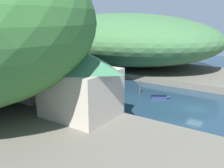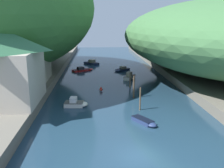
{
  "view_description": "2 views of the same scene",
  "coord_description": "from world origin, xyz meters",
  "px_view_note": "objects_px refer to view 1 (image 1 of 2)",
  "views": [
    {
      "loc": [
        -40.84,
        -10.33,
        15.19
      ],
      "look_at": [
        -2.75,
        15.23,
        2.73
      ],
      "focal_mm": 40.0,
      "sensor_mm": 36.0,
      "label": 1
    },
    {
      "loc": [
        -3.63,
        -19.91,
        11.83
      ],
      "look_at": [
        -1.16,
        16.32,
        2.59
      ],
      "focal_mm": 40.0,
      "sensor_mm": 36.0,
      "label": 2
    }
  ],
  "objects_px": {
    "boat_near_quay": "(74,78)",
    "boat_yellow_tender": "(161,97)",
    "boat_small_dinghy": "(106,102)",
    "boat_navy_launch": "(48,75)",
    "waterfront_building": "(81,82)",
    "channel_buoy_near": "(86,91)",
    "person_on_quay": "(55,96)",
    "boathouse_shed": "(27,82)",
    "right_bank_cottage": "(80,57)",
    "boat_mid_channel": "(15,82)"
  },
  "relations": [
    {
      "from": "waterfront_building",
      "to": "boat_navy_launch",
      "type": "xyz_separation_m",
      "value": [
        17.96,
        27.05,
        -6.02
      ]
    },
    {
      "from": "boat_mid_channel",
      "to": "boat_small_dinghy",
      "type": "bearing_deg",
      "value": -28.03
    },
    {
      "from": "boat_near_quay",
      "to": "channel_buoy_near",
      "type": "bearing_deg",
      "value": -96.06
    },
    {
      "from": "right_bank_cottage",
      "to": "channel_buoy_near",
      "type": "height_order",
      "value": "right_bank_cottage"
    },
    {
      "from": "boathouse_shed",
      "to": "person_on_quay",
      "type": "bearing_deg",
      "value": -77.8
    },
    {
      "from": "person_on_quay",
      "to": "boat_near_quay",
      "type": "bearing_deg",
      "value": -42.07
    },
    {
      "from": "boat_navy_launch",
      "to": "channel_buoy_near",
      "type": "relative_size",
      "value": 5.24
    },
    {
      "from": "waterfront_building",
      "to": "person_on_quay",
      "type": "height_order",
      "value": "waterfront_building"
    },
    {
      "from": "boat_small_dinghy",
      "to": "boat_navy_launch",
      "type": "height_order",
      "value": "boat_small_dinghy"
    },
    {
      "from": "waterfront_building",
      "to": "boat_mid_channel",
      "type": "bearing_deg",
      "value": 72.78
    },
    {
      "from": "boat_yellow_tender",
      "to": "channel_buoy_near",
      "type": "relative_size",
      "value": 4.43
    },
    {
      "from": "boathouse_shed",
      "to": "channel_buoy_near",
      "type": "distance_m",
      "value": 12.96
    },
    {
      "from": "boathouse_shed",
      "to": "boat_navy_launch",
      "type": "relative_size",
      "value": 1.85
    },
    {
      "from": "boat_yellow_tender",
      "to": "boat_small_dinghy",
      "type": "bearing_deg",
      "value": -71.24
    },
    {
      "from": "boat_near_quay",
      "to": "waterfront_building",
      "type": "bearing_deg",
      "value": -106.59
    },
    {
      "from": "waterfront_building",
      "to": "channel_buoy_near",
      "type": "height_order",
      "value": "waterfront_building"
    },
    {
      "from": "right_bank_cottage",
      "to": "person_on_quay",
      "type": "xyz_separation_m",
      "value": [
        -28.01,
        -18.64,
        -1.12
      ]
    },
    {
      "from": "waterfront_building",
      "to": "channel_buoy_near",
      "type": "distance_m",
      "value": 16.85
    },
    {
      "from": "boat_near_quay",
      "to": "boat_yellow_tender",
      "type": "height_order",
      "value": "boat_near_quay"
    },
    {
      "from": "boat_navy_launch",
      "to": "person_on_quay",
      "type": "distance_m",
      "value": 25.69
    },
    {
      "from": "boat_yellow_tender",
      "to": "channel_buoy_near",
      "type": "bearing_deg",
      "value": -104.07
    },
    {
      "from": "boat_small_dinghy",
      "to": "right_bank_cottage",
      "type": "bearing_deg",
      "value": 144.35
    },
    {
      "from": "boat_mid_channel",
      "to": "channel_buoy_near",
      "type": "bearing_deg",
      "value": -16.32
    },
    {
      "from": "boat_small_dinghy",
      "to": "channel_buoy_near",
      "type": "relative_size",
      "value": 4.17
    },
    {
      "from": "waterfront_building",
      "to": "boat_mid_channel",
      "type": "height_order",
      "value": "waterfront_building"
    },
    {
      "from": "right_bank_cottage",
      "to": "boat_small_dinghy",
      "type": "bearing_deg",
      "value": -131.05
    },
    {
      "from": "boat_yellow_tender",
      "to": "channel_buoy_near",
      "type": "xyz_separation_m",
      "value": [
        -4.85,
        14.55,
        0.06
      ]
    },
    {
      "from": "boathouse_shed",
      "to": "boat_navy_launch",
      "type": "bearing_deg",
      "value": 39.79
    },
    {
      "from": "waterfront_building",
      "to": "channel_buoy_near",
      "type": "bearing_deg",
      "value": 37.28
    },
    {
      "from": "boat_small_dinghy",
      "to": "channel_buoy_near",
      "type": "xyz_separation_m",
      "value": [
        3.71,
        7.69,
        -0.09
      ]
    },
    {
      "from": "boat_yellow_tender",
      "to": "boat_navy_launch",
      "type": "height_order",
      "value": "boat_navy_launch"
    },
    {
      "from": "boat_near_quay",
      "to": "person_on_quay",
      "type": "bearing_deg",
      "value": -117.54
    },
    {
      "from": "boat_small_dinghy",
      "to": "person_on_quay",
      "type": "distance_m",
      "value": 9.13
    },
    {
      "from": "waterfront_building",
      "to": "channel_buoy_near",
      "type": "relative_size",
      "value": 12.4
    },
    {
      "from": "right_bank_cottage",
      "to": "boat_near_quay",
      "type": "height_order",
      "value": "right_bank_cottage"
    },
    {
      "from": "boat_near_quay",
      "to": "boat_yellow_tender",
      "type": "distance_m",
      "value": 23.82
    },
    {
      "from": "boathouse_shed",
      "to": "channel_buoy_near",
      "type": "relative_size",
      "value": 9.7
    },
    {
      "from": "waterfront_building",
      "to": "boat_mid_channel",
      "type": "relative_size",
      "value": 1.87
    },
    {
      "from": "waterfront_building",
      "to": "boat_small_dinghy",
      "type": "relative_size",
      "value": 2.98
    },
    {
      "from": "right_bank_cottage",
      "to": "person_on_quay",
      "type": "bearing_deg",
      "value": -146.37
    },
    {
      "from": "boat_yellow_tender",
      "to": "boat_navy_launch",
      "type": "relative_size",
      "value": 0.85
    },
    {
      "from": "boat_near_quay",
      "to": "boat_yellow_tender",
      "type": "xyz_separation_m",
      "value": [
        -1.53,
        -23.77,
        -0.22
      ]
    },
    {
      "from": "waterfront_building",
      "to": "boat_mid_channel",
      "type": "xyz_separation_m",
      "value": [
        8.59,
        27.71,
        -6.04
      ]
    },
    {
      "from": "right_bank_cottage",
      "to": "boat_navy_launch",
      "type": "bearing_deg",
      "value": 174.32
    },
    {
      "from": "boat_small_dinghy",
      "to": "boat_navy_launch",
      "type": "distance_m",
      "value": 26.82
    },
    {
      "from": "boat_near_quay",
      "to": "boat_small_dinghy",
      "type": "relative_size",
      "value": 1.34
    },
    {
      "from": "boathouse_shed",
      "to": "boat_yellow_tender",
      "type": "xyz_separation_m",
      "value": [
        16.79,
        -17.6,
        -4.08
      ]
    },
    {
      "from": "waterfront_building",
      "to": "boat_yellow_tender",
      "type": "xyz_separation_m",
      "value": [
        17.37,
        -5.02,
        -6.09
      ]
    },
    {
      "from": "channel_buoy_near",
      "to": "person_on_quay",
      "type": "xyz_separation_m",
      "value": [
        -10.79,
        -2.28,
        2.08
      ]
    },
    {
      "from": "boat_small_dinghy",
      "to": "boat_near_quay",
      "type": "bearing_deg",
      "value": 154.57
    }
  ]
}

